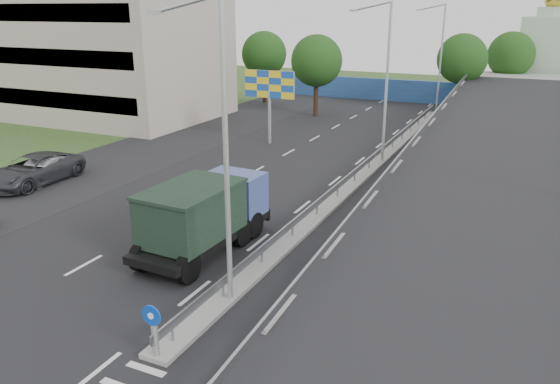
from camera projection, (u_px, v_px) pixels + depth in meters
The scene contains 20 objects.
road_surface at pixel (301, 182), 32.48m from camera, with size 26.00×90.00×0.04m, color black.
parking_strip at pixel (128, 158), 37.73m from camera, with size 8.00×90.00×0.05m, color black.
median at pixel (369, 169), 34.67m from camera, with size 1.00×44.00×0.20m, color gray.
overpass_ramp at pixel (498, 157), 31.12m from camera, with size 10.00×50.00×3.50m.
median_guardrail at pixel (369, 160), 34.47m from camera, with size 0.09×44.00×0.71m.
sign_bollard at pixel (154, 330), 15.66m from camera, with size 0.64×0.23×1.67m.
lamp_post_near at pixel (220, 141), 17.37m from camera, with size 2.74×0.18×10.08m.
lamp_post_mid at pixel (384, 75), 34.52m from camera, with size 2.74×0.18×10.08m.
lamp_post_far at pixel (439, 53), 51.68m from camera, with size 2.74×0.18×10.08m.
beige_building at pixel (90, 51), 51.75m from camera, with size 24.00×14.00×12.00m, color #B0A193.
blue_wall at pixel (407, 91), 59.95m from camera, with size 30.00×0.50×2.40m, color #284895.
church at pixel (553, 52), 59.86m from camera, with size 7.00×7.00×13.80m.
billboard at pixel (269, 88), 40.43m from camera, with size 4.00×0.24×5.50m.
tree_left_mid at pixel (317, 61), 50.81m from camera, with size 4.80×4.80×7.60m.
tree_median_far at pixel (462, 59), 52.83m from camera, with size 4.80×4.80×7.60m.
tree_left_far at pixel (264, 54), 58.32m from camera, with size 4.80×4.80×7.60m.
tree_ramp_far at pixel (511, 55), 57.22m from camera, with size 4.80×4.80×7.60m.
dump_truck at pixel (205, 213), 22.77m from camera, with size 2.94×7.12×3.09m.
parked_car_b at pixel (43, 170), 32.25m from camera, with size 1.52×4.37×1.44m, color gray.
parked_car_c at pixel (34, 170), 31.92m from camera, with size 2.82×6.12×1.70m, color #2F2F33.
Camera 1 is at (9.06, -8.56, 9.80)m, focal length 35.00 mm.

